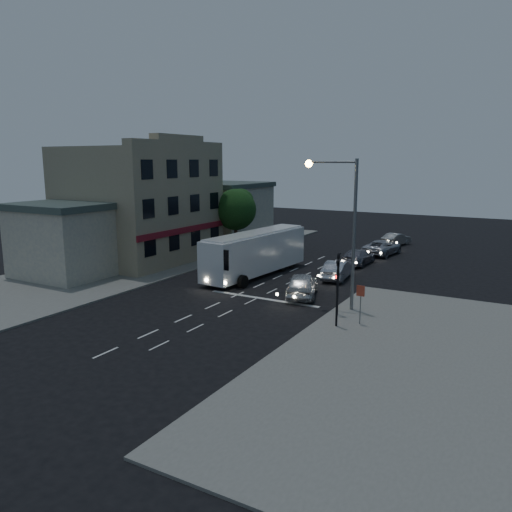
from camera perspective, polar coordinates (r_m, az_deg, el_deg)
The scene contains 18 objects.
ground at distance 32.51m, azimuth -3.97°, elevation -5.24°, with size 120.00×120.00×0.00m, color black.
sidewalk_near at distance 24.14m, azimuth 17.44°, elevation -11.43°, with size 12.00×24.00×0.12m, color slate.
sidewalk_far at distance 46.42m, azimuth -11.94°, elevation -0.47°, with size 12.00×50.00×0.12m, color slate.
road_markings at distance 34.60m, azimuth 0.84°, elevation -4.21°, with size 8.00×30.55×0.01m.
tour_bus at distance 39.39m, azimuth -0.01°, elevation 0.46°, with size 3.28×11.53×3.49m.
car_suv at distance 33.66m, azimuth 5.28°, elevation -3.28°, with size 1.91×4.75×1.62m, color silver.
car_sedan_a at distance 38.92m, azimuth 9.30°, elevation -1.56°, with size 1.53×4.39×1.45m, color #AAAEB9.
car_sedan_b at distance 44.64m, azimuth 11.61°, elevation -0.09°, with size 1.92×4.72×1.37m, color gray.
car_sedan_c at distance 49.80m, azimuth 14.24°, elevation 0.97°, with size 2.40×5.20×1.44m, color #A9ABB5.
car_extra at distance 55.70m, azimuth 15.72°, elevation 1.86°, with size 1.40×4.02×1.33m, color #9D9D9D.
traffic_signal_main at distance 29.24m, azimuth 9.36°, elevation -2.31°, with size 0.25×0.35×4.10m.
traffic_signal_side at distance 27.20m, azimuth 9.29°, elevation -3.31°, with size 0.18×0.15×4.10m.
regulatory_sign at distance 27.98m, azimuth 11.86°, elevation -4.74°, with size 0.45×0.12×2.20m.
streetlight at distance 30.09m, azimuth 10.04°, elevation 4.45°, with size 3.32×0.44×9.00m.
main_building at distance 46.35m, azimuth -13.08°, elevation 5.84°, with size 10.12×12.00×11.00m.
low_building_south at distance 41.22m, azimuth -21.51°, elevation 1.73°, with size 7.40×5.40×5.70m.
low_building_north at distance 55.65m, azimuth -4.26°, elevation 5.06°, with size 9.40×9.40×6.50m.
street_tree at distance 48.52m, azimuth -2.34°, elevation 5.54°, with size 4.00×4.00×6.20m.
Camera 1 is at (17.32, -25.99, 9.03)m, focal length 35.00 mm.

